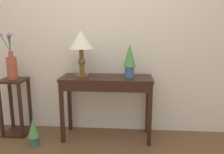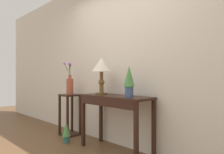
% 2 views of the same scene
% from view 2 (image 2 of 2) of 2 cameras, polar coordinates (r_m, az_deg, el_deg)
% --- Properties ---
extents(back_wall_with_art, '(9.00, 0.10, 2.80)m').
position_cam_2_polar(back_wall_with_art, '(3.30, 3.97, 5.93)').
color(back_wall_with_art, beige).
rests_on(back_wall_with_art, ground).
extents(console_table, '(1.11, 0.42, 0.80)m').
position_cam_2_polar(console_table, '(3.03, 0.66, -7.28)').
color(console_table, black).
rests_on(console_table, ground).
extents(table_lamp, '(0.29, 0.29, 0.56)m').
position_cam_2_polar(table_lamp, '(3.25, -2.81, 2.61)').
color(table_lamp, brown).
rests_on(table_lamp, console_table).
extents(potted_plant_on_console, '(0.15, 0.15, 0.41)m').
position_cam_2_polar(potted_plant_on_console, '(2.81, 4.58, -0.73)').
color(potted_plant_on_console, '#3D5684').
rests_on(potted_plant_on_console, console_table).
extents(pedestal_stand_left, '(0.31, 0.31, 0.74)m').
position_cam_2_polar(pedestal_stand_left, '(4.03, -11.15, -9.81)').
color(pedestal_stand_left, black).
rests_on(pedestal_stand_left, ground).
extents(flower_vase_tall, '(0.15, 0.16, 0.58)m').
position_cam_2_polar(flower_vase_tall, '(3.98, -11.16, -1.76)').
color(flower_vase_tall, '#9E4733').
rests_on(flower_vase_tall, pedestal_stand_left).
extents(potted_plant_floor, '(0.14, 0.14, 0.33)m').
position_cam_2_polar(potted_plant_floor, '(3.63, -12.09, -13.96)').
color(potted_plant_floor, '#2D665B').
rests_on(potted_plant_floor, ground).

